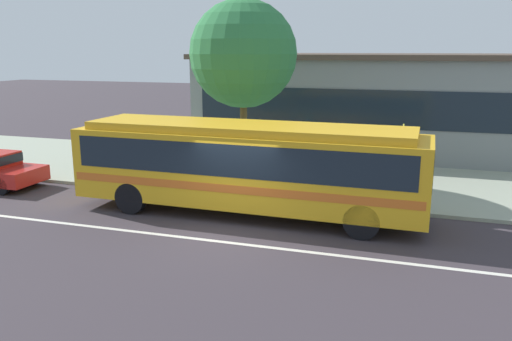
# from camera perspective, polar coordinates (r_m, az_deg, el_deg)

# --- Properties ---
(ground_plane) EXTENTS (120.00, 120.00, 0.00)m
(ground_plane) POSITION_cam_1_polar(r_m,az_deg,el_deg) (14.91, -2.81, -6.74)
(ground_plane) COLOR #3A3339
(sidewalk_slab) EXTENTS (60.00, 8.00, 0.12)m
(sidewalk_slab) POSITION_cam_1_polar(r_m,az_deg,el_deg) (21.42, 3.84, -0.40)
(sidewalk_slab) COLOR #979F8A
(sidewalk_slab) RESTS_ON ground_plane
(lane_stripe_center) EXTENTS (56.00, 0.16, 0.01)m
(lane_stripe_center) POSITION_cam_1_polar(r_m,az_deg,el_deg) (14.21, -3.95, -7.77)
(lane_stripe_center) COLOR silver
(lane_stripe_center) RESTS_ON ground_plane
(transit_bus) EXTENTS (10.94, 2.72, 2.85)m
(transit_bus) POSITION_cam_1_polar(r_m,az_deg,el_deg) (16.07, -0.94, 0.89)
(transit_bus) COLOR gold
(transit_bus) RESTS_ON ground_plane
(pedestrian_waiting_near_sign) EXTENTS (0.37, 0.37, 1.74)m
(pedestrian_waiting_near_sign) POSITION_cam_1_polar(r_m,az_deg,el_deg) (19.66, 0.07, 1.63)
(pedestrian_waiting_near_sign) COLOR #666E56
(pedestrian_waiting_near_sign) RESTS_ON sidewalk_slab
(bus_stop_sign) EXTENTS (0.08, 0.44, 2.66)m
(bus_stop_sign) POSITION_cam_1_polar(r_m,az_deg,el_deg) (17.02, 15.67, 1.64)
(bus_stop_sign) COLOR gray
(bus_stop_sign) RESTS_ON sidewalk_slab
(street_tree_near_stop) EXTENTS (4.06, 4.06, 6.81)m
(street_tree_near_stop) POSITION_cam_1_polar(r_m,az_deg,el_deg) (20.06, -1.41, 12.63)
(street_tree_near_stop) COLOR brown
(street_tree_near_stop) RESTS_ON sidewalk_slab
(station_building) EXTENTS (16.28, 8.93, 4.83)m
(station_building) POSITION_cam_1_polar(r_m,az_deg,el_deg) (27.60, 12.01, 7.39)
(station_building) COLOR gray
(station_building) RESTS_ON ground_plane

